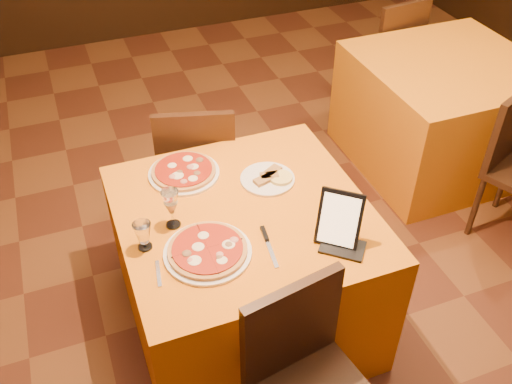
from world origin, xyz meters
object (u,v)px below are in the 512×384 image
object	(u,v)px
main_table	(245,269)
tablet	(339,219)
wine_glass	(172,209)
chair_main_far	(198,164)
pizza_far	(184,172)
water_glass	(143,236)
pizza_near	(208,251)
side_table	(441,113)
chair_side_far	(382,53)

from	to	relation	value
main_table	tablet	bearing A→B (deg)	-46.10
wine_glass	chair_main_far	bearing A→B (deg)	67.77
pizza_far	water_glass	world-z (taller)	water_glass
water_glass	pizza_near	bearing A→B (deg)	-28.95
pizza_far	side_table	bearing A→B (deg)	15.04
chair_side_far	pizza_far	bearing A→B (deg)	27.30
chair_main_far	wine_glass	world-z (taller)	wine_glass
pizza_far	tablet	world-z (taller)	tablet
main_table	tablet	xyz separation A→B (m)	(0.30, -0.31, 0.49)
side_table	chair_main_far	xyz separation A→B (m)	(-1.73, -0.07, 0.08)
wine_glass	water_glass	size ratio (longest dim) A/B	1.46
chair_main_far	wine_glass	distance (m)	0.92
pizza_near	pizza_far	size ratio (longest dim) A/B	1.06
side_table	chair_main_far	bearing A→B (deg)	-177.64
wine_glass	pizza_far	bearing A→B (deg)	67.37
wine_glass	tablet	bearing A→B (deg)	-28.51
side_table	chair_side_far	bearing A→B (deg)	90.00
pizza_near	wine_glass	world-z (taller)	wine_glass
pizza_near	tablet	distance (m)	0.55
side_table	wine_glass	bearing A→B (deg)	-157.66
side_table	wine_glass	world-z (taller)	wine_glass
main_table	side_table	xyz separation A→B (m)	(1.73, 0.86, 0.00)
side_table	chair_main_far	distance (m)	1.73
pizza_far	wine_glass	bearing A→B (deg)	-112.63
pizza_near	side_table	bearing A→B (deg)	28.36
chair_main_far	pizza_far	distance (m)	0.57
pizza_far	tablet	xyz separation A→B (m)	(0.48, -0.66, 0.10)
side_table	main_table	bearing A→B (deg)	-153.52
chair_main_far	pizza_far	world-z (taller)	chair_main_far
chair_side_far	pizza_near	size ratio (longest dim) A/B	2.52
side_table	pizza_far	size ratio (longest dim) A/B	3.23
chair_side_far	water_glass	size ratio (longest dim) A/B	7.00
wine_glass	tablet	world-z (taller)	tablet
main_table	pizza_far	distance (m)	0.55
side_table	pizza_near	xyz separation A→B (m)	(-1.96, -1.06, 0.39)
wine_glass	water_glass	xyz separation A→B (m)	(-0.14, -0.09, -0.03)
chair_main_far	tablet	xyz separation A→B (m)	(0.30, -1.10, 0.41)
side_table	pizza_far	bearing A→B (deg)	-164.96
side_table	water_glass	bearing A→B (deg)	-156.99
wine_glass	tablet	size ratio (longest dim) A/B	0.78
wine_glass	tablet	distance (m)	0.70
main_table	pizza_near	size ratio (longest dim) A/B	3.04
chair_main_far	pizza_near	xyz separation A→B (m)	(-0.23, -0.98, 0.31)
pizza_near	tablet	world-z (taller)	tablet
main_table	water_glass	size ratio (longest dim) A/B	8.46
chair_side_far	pizza_far	distance (m)	2.33
pizza_far	wine_glass	size ratio (longest dim) A/B	1.79
main_table	tablet	size ratio (longest dim) A/B	4.51
main_table	pizza_far	bearing A→B (deg)	116.96
water_glass	pizza_far	bearing A→B (deg)	56.12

